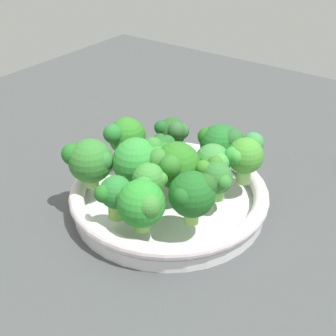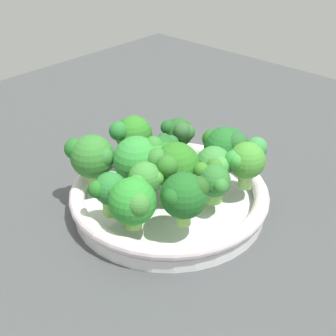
% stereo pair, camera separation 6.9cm
% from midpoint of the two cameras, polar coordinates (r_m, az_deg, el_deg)
% --- Properties ---
extents(ground_plane, '(1.30, 1.30, 0.03)m').
position_cam_midpoint_polar(ground_plane, '(0.73, 3.58, -5.94)').
color(ground_plane, '#434647').
extents(bowl, '(0.28, 0.28, 0.04)m').
position_cam_midpoint_polar(bowl, '(0.71, 2.76, -3.50)').
color(bowl, white).
rests_on(bowl, ground_plane).
extents(broccoli_floret_0, '(0.05, 0.05, 0.06)m').
position_cam_midpoint_polar(broccoli_floret_0, '(0.76, 3.87, 3.83)').
color(broccoli_floret_0, '#80BA5A').
rests_on(broccoli_floret_0, bowl).
extents(broccoli_floret_1, '(0.06, 0.07, 0.07)m').
position_cam_midpoint_polar(broccoli_floret_1, '(0.73, 9.23, 2.46)').
color(broccoli_floret_1, '#8ECF6A').
rests_on(broccoli_floret_1, bowl).
extents(broccoli_floret_2, '(0.07, 0.07, 0.07)m').
position_cam_midpoint_polar(broccoli_floret_2, '(0.68, -0.32, 0.91)').
color(broccoli_floret_2, '#78B44E').
rests_on(broccoli_floret_2, bowl).
extents(broccoli_floret_3, '(0.06, 0.06, 0.07)m').
position_cam_midpoint_polar(broccoli_floret_3, '(0.60, -0.72, -3.91)').
color(broccoli_floret_3, '#80C14E').
rests_on(broccoli_floret_3, bowl).
extents(broccoli_floret_4, '(0.05, 0.05, 0.06)m').
position_cam_midpoint_polar(broccoli_floret_4, '(0.69, 8.25, 0.32)').
color(broccoli_floret_4, '#87B65C').
rests_on(broccoli_floret_4, bowl).
extents(broccoli_floret_5, '(0.06, 0.07, 0.07)m').
position_cam_midpoint_polar(broccoli_floret_5, '(0.70, -5.96, 1.31)').
color(broccoli_floret_5, '#8DC35D').
rests_on(broccoli_floret_5, bowl).
extents(broccoli_floret_6, '(0.05, 0.05, 0.05)m').
position_cam_midpoint_polar(broccoli_floret_6, '(0.66, 8.17, -1.42)').
color(broccoli_floret_6, '#76C152').
rests_on(broccoli_floret_6, bowl).
extents(broccoli_floret_7, '(0.07, 0.08, 0.07)m').
position_cam_midpoint_polar(broccoli_floret_7, '(0.67, 3.29, 0.23)').
color(broccoli_floret_7, '#9BD572').
rests_on(broccoli_floret_7, bowl).
extents(broccoli_floret_8, '(0.07, 0.06, 0.07)m').
position_cam_midpoint_polar(broccoli_floret_8, '(0.76, -1.44, 3.91)').
color(broccoli_floret_8, '#93C964').
rests_on(broccoli_floret_8, bowl).
extents(broccoli_floret_9, '(0.06, 0.06, 0.07)m').
position_cam_midpoint_polar(broccoli_floret_9, '(0.61, 5.13, -3.25)').
color(broccoli_floret_9, '#9DD763').
rests_on(broccoli_floret_9, bowl).
extents(broccoli_floret_10, '(0.05, 0.05, 0.06)m').
position_cam_midpoint_polar(broccoli_floret_10, '(0.71, 2.16, 1.78)').
color(broccoli_floret_10, '#83B84D').
rests_on(broccoli_floret_10, bowl).
extents(broccoli_floret_11, '(0.05, 0.05, 0.06)m').
position_cam_midpoint_polar(broccoli_floret_11, '(0.65, 0.55, -1.47)').
color(broccoli_floret_11, '#77C360').
rests_on(broccoli_floret_11, bowl).
extents(broccoli_floret_12, '(0.07, 0.05, 0.07)m').
position_cam_midpoint_polar(broccoli_floret_12, '(0.69, 11.75, 0.88)').
color(broccoli_floret_12, '#94CA69').
rests_on(broccoli_floret_12, bowl).
extents(broccoli_floret_13, '(0.05, 0.05, 0.06)m').
position_cam_midpoint_polar(broccoli_floret_13, '(0.63, -3.62, -2.70)').
color(broccoli_floret_13, '#81C24E').
rests_on(broccoli_floret_13, bowl).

